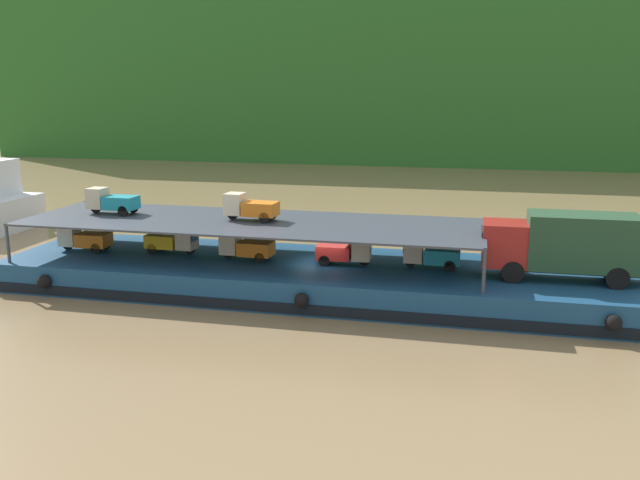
{
  "coord_description": "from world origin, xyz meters",
  "views": [
    {
      "loc": [
        7.56,
        -32.5,
        10.16
      ],
      "look_at": [
        -0.14,
        0.0,
        2.7
      ],
      "focal_mm": 38.34,
      "sensor_mm": 36.0,
      "label": 1
    }
  ],
  "objects_px": {
    "mini_truck_lower_aft": "(173,240)",
    "mini_truck_lower_stern": "(84,238)",
    "cargo_barge": "(323,278)",
    "mini_truck_lower_bow": "(431,254)",
    "mini_truck_lower_fore": "(345,251)",
    "mini_truck_upper_stern": "(111,201)",
    "covered_lorry": "(564,244)",
    "mini_truck_lower_mid": "(246,247)",
    "mini_truck_upper_mid": "(250,207)"
  },
  "relations": [
    {
      "from": "cargo_barge",
      "to": "mini_truck_lower_fore",
      "type": "xyz_separation_m",
      "value": [
        1.14,
        0.06,
        1.44
      ]
    },
    {
      "from": "mini_truck_lower_bow",
      "to": "mini_truck_upper_mid",
      "type": "bearing_deg",
      "value": -178.92
    },
    {
      "from": "cargo_barge",
      "to": "mini_truck_lower_aft",
      "type": "xyz_separation_m",
      "value": [
        -8.31,
        0.35,
        1.44
      ]
    },
    {
      "from": "cargo_barge",
      "to": "mini_truck_upper_mid",
      "type": "xyz_separation_m",
      "value": [
        -3.86,
        0.21,
        3.44
      ]
    },
    {
      "from": "mini_truck_lower_stern",
      "to": "mini_truck_lower_aft",
      "type": "distance_m",
      "value": 4.96
    },
    {
      "from": "mini_truck_lower_mid",
      "to": "mini_truck_lower_stern",
      "type": "bearing_deg",
      "value": -179.2
    },
    {
      "from": "covered_lorry",
      "to": "mini_truck_lower_bow",
      "type": "relative_size",
      "value": 2.87
    },
    {
      "from": "covered_lorry",
      "to": "mini_truck_lower_mid",
      "type": "relative_size",
      "value": 2.83
    },
    {
      "from": "mini_truck_upper_stern",
      "to": "mini_truck_lower_stern",
      "type": "bearing_deg",
      "value": -158.41
    },
    {
      "from": "cargo_barge",
      "to": "covered_lorry",
      "type": "distance_m",
      "value": 11.66
    },
    {
      "from": "mini_truck_lower_aft",
      "to": "mini_truck_upper_stern",
      "type": "relative_size",
      "value": 1.01
    },
    {
      "from": "mini_truck_lower_fore",
      "to": "mini_truck_upper_stern",
      "type": "xyz_separation_m",
      "value": [
        -12.9,
        0.24,
        2.0
      ]
    },
    {
      "from": "mini_truck_lower_stern",
      "to": "mini_truck_lower_aft",
      "type": "bearing_deg",
      "value": 7.32
    },
    {
      "from": "mini_truck_lower_aft",
      "to": "mini_truck_upper_mid",
      "type": "relative_size",
      "value": 1.0
    },
    {
      "from": "mini_truck_lower_bow",
      "to": "mini_truck_lower_aft",
      "type": "bearing_deg",
      "value": -179.84
    },
    {
      "from": "mini_truck_upper_mid",
      "to": "mini_truck_upper_stern",
      "type": "bearing_deg",
      "value": 179.4
    },
    {
      "from": "mini_truck_lower_bow",
      "to": "mini_truck_lower_mid",
      "type": "bearing_deg",
      "value": -176.69
    },
    {
      "from": "mini_truck_lower_mid",
      "to": "mini_truck_upper_mid",
      "type": "xyz_separation_m",
      "value": [
        0.16,
        0.37,
        2.0
      ]
    },
    {
      "from": "mini_truck_lower_aft",
      "to": "mini_truck_upper_stern",
      "type": "distance_m",
      "value": 3.99
    },
    {
      "from": "mini_truck_lower_bow",
      "to": "mini_truck_lower_stern",
      "type": "bearing_deg",
      "value": -177.93
    },
    {
      "from": "mini_truck_upper_stern",
      "to": "mini_truck_upper_mid",
      "type": "xyz_separation_m",
      "value": [
        7.91,
        -0.08,
        0.0
      ]
    },
    {
      "from": "cargo_barge",
      "to": "mini_truck_lower_bow",
      "type": "distance_m",
      "value": 5.56
    },
    {
      "from": "mini_truck_lower_stern",
      "to": "mini_truck_upper_stern",
      "type": "height_order",
      "value": "mini_truck_upper_stern"
    },
    {
      "from": "mini_truck_lower_stern",
      "to": "mini_truck_lower_aft",
      "type": "relative_size",
      "value": 1.0
    },
    {
      "from": "mini_truck_lower_fore",
      "to": "mini_truck_upper_mid",
      "type": "relative_size",
      "value": 1.0
    },
    {
      "from": "cargo_barge",
      "to": "mini_truck_upper_stern",
      "type": "relative_size",
      "value": 11.89
    },
    {
      "from": "mini_truck_lower_fore",
      "to": "mini_truck_upper_stern",
      "type": "relative_size",
      "value": 1.01
    },
    {
      "from": "mini_truck_lower_bow",
      "to": "covered_lorry",
      "type": "bearing_deg",
      "value": -7.3
    },
    {
      "from": "mini_truck_upper_mid",
      "to": "mini_truck_lower_stern",
      "type": "bearing_deg",
      "value": -176.96
    },
    {
      "from": "cargo_barge",
      "to": "mini_truck_lower_aft",
      "type": "bearing_deg",
      "value": 177.62
    },
    {
      "from": "mini_truck_lower_stern",
      "to": "mini_truck_upper_mid",
      "type": "height_order",
      "value": "mini_truck_upper_mid"
    },
    {
      "from": "mini_truck_upper_stern",
      "to": "mini_truck_upper_mid",
      "type": "height_order",
      "value": "same"
    },
    {
      "from": "covered_lorry",
      "to": "mini_truck_upper_stern",
      "type": "distance_m",
      "value": 23.19
    },
    {
      "from": "cargo_barge",
      "to": "mini_truck_lower_bow",
      "type": "height_order",
      "value": "mini_truck_lower_bow"
    },
    {
      "from": "mini_truck_lower_aft",
      "to": "mini_truck_lower_mid",
      "type": "height_order",
      "value": "same"
    },
    {
      "from": "mini_truck_lower_stern",
      "to": "mini_truck_lower_fore",
      "type": "bearing_deg",
      "value": 1.37
    },
    {
      "from": "covered_lorry",
      "to": "mini_truck_lower_mid",
      "type": "xyz_separation_m",
      "value": [
        -15.41,
        0.23,
        -1.0
      ]
    },
    {
      "from": "mini_truck_lower_stern",
      "to": "mini_truck_lower_mid",
      "type": "bearing_deg",
      "value": 0.8
    },
    {
      "from": "cargo_barge",
      "to": "mini_truck_upper_stern",
      "type": "height_order",
      "value": "mini_truck_upper_stern"
    },
    {
      "from": "cargo_barge",
      "to": "covered_lorry",
      "type": "relative_size",
      "value": 4.16
    },
    {
      "from": "mini_truck_lower_mid",
      "to": "mini_truck_lower_aft",
      "type": "bearing_deg",
      "value": 173.31
    },
    {
      "from": "mini_truck_lower_aft",
      "to": "mini_truck_lower_stern",
      "type": "bearing_deg",
      "value": -172.68
    },
    {
      "from": "mini_truck_lower_bow",
      "to": "cargo_barge",
      "type": "bearing_deg",
      "value": -175.89
    },
    {
      "from": "mini_truck_upper_mid",
      "to": "mini_truck_lower_mid",
      "type": "bearing_deg",
      "value": -113.5
    },
    {
      "from": "mini_truck_upper_stern",
      "to": "mini_truck_lower_mid",
      "type": "bearing_deg",
      "value": -3.34
    },
    {
      "from": "covered_lorry",
      "to": "mini_truck_upper_mid",
      "type": "xyz_separation_m",
      "value": [
        -15.25,
        0.6,
        1.0
      ]
    },
    {
      "from": "mini_truck_lower_aft",
      "to": "covered_lorry",
      "type": "bearing_deg",
      "value": -2.13
    },
    {
      "from": "mini_truck_lower_mid",
      "to": "mini_truck_upper_stern",
      "type": "xyz_separation_m",
      "value": [
        -7.75,
        0.45,
        2.0
      ]
    },
    {
      "from": "covered_lorry",
      "to": "mini_truck_upper_mid",
      "type": "bearing_deg",
      "value": 177.75
    },
    {
      "from": "mini_truck_lower_mid",
      "to": "covered_lorry",
      "type": "bearing_deg",
      "value": -0.86
    }
  ]
}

